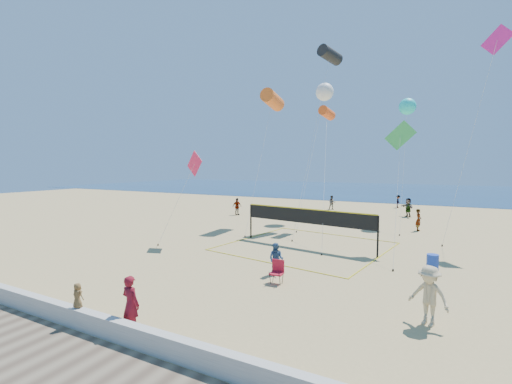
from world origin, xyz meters
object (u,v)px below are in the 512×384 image
at_px(camp_chair, 277,270).
at_px(volleyball_net, 307,221).
at_px(trash_barrel, 433,263).
at_px(woman, 131,304).

xyz_separation_m(camp_chair, volleyball_net, (-1.04, 6.70, 1.03)).
bearing_deg(camp_chair, volleyball_net, 94.71).
relative_size(camp_chair, trash_barrel, 1.39).
xyz_separation_m(trash_barrel, volleyball_net, (-6.78, 1.87, 1.19)).
bearing_deg(volleyball_net, woman, -85.63).
distance_m(trash_barrel, volleyball_net, 7.13).
xyz_separation_m(camp_chair, trash_barrel, (5.74, 4.83, -0.16)).
distance_m(camp_chair, trash_barrel, 7.50).
relative_size(woman, volleyball_net, 0.17).
distance_m(woman, camp_chair, 6.21).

